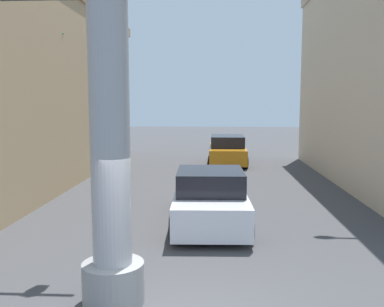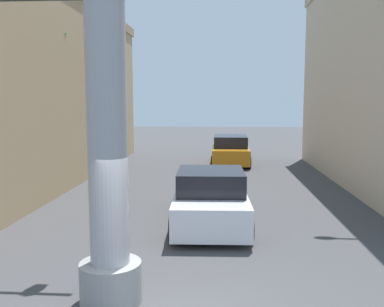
{
  "view_description": "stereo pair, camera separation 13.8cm",
  "coord_description": "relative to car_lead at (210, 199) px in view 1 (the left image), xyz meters",
  "views": [
    {
      "loc": [
        0.57,
        -5.71,
        3.41
      ],
      "look_at": [
        0.0,
        4.91,
        2.12
      ],
      "focal_mm": 40.0,
      "sensor_mm": 36.0,
      "label": 1
    },
    {
      "loc": [
        0.71,
        -5.71,
        3.41
      ],
      "look_at": [
        0.0,
        4.91,
        2.12
      ],
      "focal_mm": 40.0,
      "sensor_mm": 36.0,
      "label": 2
    }
  ],
  "objects": [
    {
      "name": "car_far",
      "position": [
        0.82,
        11.73,
        0.03
      ],
      "size": [
        2.05,
        4.66,
        1.56
      ],
      "color": "black",
      "rests_on": "ground"
    },
    {
      "name": "palm_tree_mid_left",
      "position": [
        -6.81,
        4.32,
        3.09
      ],
      "size": [
        2.45,
        2.22,
        6.39
      ],
      "color": "brown",
      "rests_on": "ground"
    },
    {
      "name": "palm_tree_far_left",
      "position": [
        -7.33,
        11.48,
        4.98
      ],
      "size": [
        3.23,
        3.17,
        9.39
      ],
      "color": "brown",
      "rests_on": "ground"
    },
    {
      "name": "palm_tree_mid_right",
      "position": [
        6.23,
        6.37,
        3.72
      ],
      "size": [
        2.32,
        2.38,
        6.99
      ],
      "color": "brown",
      "rests_on": "ground"
    },
    {
      "name": "pedestrian_far_left",
      "position": [
        -6.49,
        7.94,
        0.3
      ],
      "size": [
        0.35,
        0.35,
        1.72
      ],
      "color": "#1E233F",
      "rests_on": "ground"
    },
    {
      "name": "car_lead",
      "position": [
        0.0,
        0.0,
        0.0
      ],
      "size": [
        2.19,
        4.87,
        1.56
      ],
      "color": "black",
      "rests_on": "ground"
    },
    {
      "name": "ground_plane",
      "position": [
        -0.44,
        3.94,
        -0.7
      ],
      "size": [
        86.19,
        86.19,
        0.0
      ],
      "primitive_type": "plane",
      "color": "#424244"
    }
  ]
}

